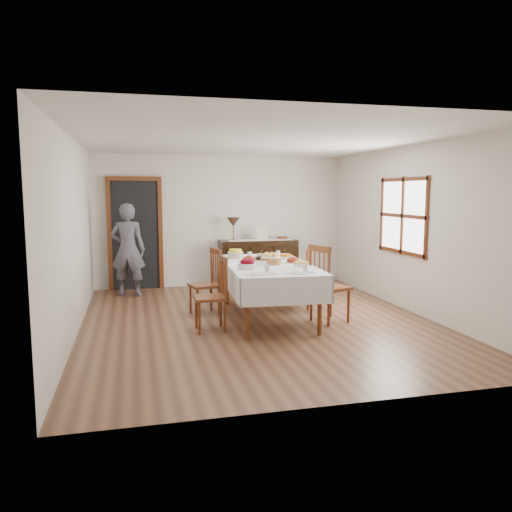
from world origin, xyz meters
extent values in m
plane|color=brown|center=(0.00, 0.00, 0.00)|extent=(6.00, 6.00, 0.00)
cube|color=white|center=(0.00, 0.00, 2.60)|extent=(5.00, 6.00, 0.02)
cube|color=silver|center=(0.00, 3.00, 1.30)|extent=(5.00, 0.02, 2.60)
cube|color=silver|center=(0.00, -3.00, 1.30)|extent=(5.00, 0.02, 2.60)
cube|color=silver|center=(-2.50, 0.00, 1.30)|extent=(0.02, 6.00, 2.60)
cube|color=silver|center=(2.50, 0.00, 1.30)|extent=(0.02, 6.00, 2.60)
cube|color=white|center=(2.49, 0.30, 1.50)|extent=(0.02, 1.30, 1.10)
cube|color=#602E15|center=(2.48, 0.30, 1.50)|extent=(0.03, 1.46, 1.26)
cube|color=black|center=(-1.70, 2.96, 1.05)|extent=(0.90, 0.06, 2.10)
cube|color=#602E15|center=(-1.70, 2.94, 1.05)|extent=(1.04, 0.08, 2.18)
cube|color=white|center=(0.19, 0.13, 0.80)|extent=(1.31, 2.42, 0.04)
cylinder|color=#602E15|center=(-0.35, -0.85, 0.38)|extent=(0.06, 0.06, 0.76)
cylinder|color=#602E15|center=(0.61, -0.91, 0.38)|extent=(0.06, 0.06, 0.76)
cylinder|color=#602E15|center=(-0.23, 1.18, 0.38)|extent=(0.06, 0.06, 0.76)
cylinder|color=#602E15|center=(0.73, 1.12, 0.38)|extent=(0.06, 0.06, 0.76)
cube|color=white|center=(-0.41, 0.17, 0.64)|extent=(0.16, 2.39, 0.36)
cube|color=white|center=(0.79, 0.10, 0.64)|extent=(0.16, 2.39, 0.36)
cube|color=white|center=(0.12, -1.05, 0.64)|extent=(1.22, 0.09, 0.36)
cube|color=white|center=(0.26, 1.32, 0.64)|extent=(1.22, 0.09, 0.36)
cube|color=#602E15|center=(-0.75, -0.33, 0.45)|extent=(0.43, 0.43, 0.04)
cylinder|color=#602E15|center=(-0.92, -0.16, 0.22)|extent=(0.04, 0.04, 0.43)
cylinder|color=#602E15|center=(-0.92, -0.50, 0.22)|extent=(0.04, 0.04, 0.43)
cylinder|color=#602E15|center=(-0.58, -0.16, 0.22)|extent=(0.04, 0.04, 0.43)
cylinder|color=#602E15|center=(-0.58, -0.50, 0.22)|extent=(0.04, 0.04, 0.43)
cylinder|color=#602E15|center=(-0.56, -0.15, 0.74)|extent=(0.04, 0.04, 0.56)
cylinder|color=#602E15|center=(-0.56, -0.51, 0.74)|extent=(0.04, 0.04, 0.56)
cube|color=#602E15|center=(-0.56, -0.33, 0.98)|extent=(0.04, 0.40, 0.08)
cylinder|color=#602E15|center=(-0.56, -0.24, 0.72)|extent=(0.02, 0.02, 0.46)
cylinder|color=#602E15|center=(-0.56, -0.33, 0.72)|extent=(0.02, 0.02, 0.46)
cylinder|color=#602E15|center=(-0.56, -0.42, 0.72)|extent=(0.02, 0.02, 0.46)
cube|color=#602E15|center=(-0.70, 0.60, 0.45)|extent=(0.50, 0.50, 0.04)
cylinder|color=#602E15|center=(-0.90, 0.73, 0.22)|extent=(0.04, 0.04, 0.43)
cylinder|color=#602E15|center=(-0.83, 0.40, 0.22)|extent=(0.04, 0.04, 0.43)
cylinder|color=#602E15|center=(-0.56, 0.80, 0.22)|extent=(0.04, 0.04, 0.43)
cylinder|color=#602E15|center=(-0.50, 0.47, 0.22)|extent=(0.04, 0.04, 0.43)
cylinder|color=#602E15|center=(-0.55, 0.82, 0.73)|extent=(0.04, 0.04, 0.56)
cylinder|color=#602E15|center=(-0.47, 0.46, 0.73)|extent=(0.04, 0.04, 0.56)
cube|color=#602E15|center=(-0.51, 0.64, 0.98)|extent=(0.12, 0.40, 0.08)
cylinder|color=#602E15|center=(-0.53, 0.73, 0.71)|extent=(0.02, 0.02, 0.46)
cylinder|color=#602E15|center=(-0.51, 0.64, 0.71)|extent=(0.02, 0.02, 0.46)
cylinder|color=#602E15|center=(-0.49, 0.55, 0.71)|extent=(0.02, 0.02, 0.46)
cube|color=#602E15|center=(1.01, -0.28, 0.50)|extent=(0.60, 0.60, 0.04)
cylinder|color=#602E15|center=(1.26, -0.40, 0.24)|extent=(0.04, 0.04, 0.48)
cylinder|color=#602E15|center=(1.13, -0.04, 0.24)|extent=(0.04, 0.04, 0.48)
cylinder|color=#602E15|center=(0.90, -0.52, 0.24)|extent=(0.04, 0.04, 0.48)
cylinder|color=#602E15|center=(0.77, -0.17, 0.24)|extent=(0.04, 0.04, 0.48)
cylinder|color=#602E15|center=(0.88, -0.54, 0.82)|extent=(0.04, 0.04, 0.63)
cylinder|color=#602E15|center=(0.74, -0.16, 0.82)|extent=(0.04, 0.04, 0.63)
cube|color=#602E15|center=(0.81, -0.35, 1.08)|extent=(0.19, 0.44, 0.09)
cylinder|color=#602E15|center=(0.85, -0.45, 0.79)|extent=(0.02, 0.02, 0.51)
cylinder|color=#602E15|center=(0.81, -0.35, 0.79)|extent=(0.02, 0.02, 0.51)
cylinder|color=#602E15|center=(0.78, -0.26, 0.79)|extent=(0.02, 0.02, 0.51)
cube|color=#602E15|center=(1.14, 0.51, 0.43)|extent=(0.53, 0.53, 0.04)
cylinder|color=#602E15|center=(1.23, 0.30, 0.21)|extent=(0.03, 0.03, 0.41)
cylinder|color=#602E15|center=(1.35, 0.60, 0.21)|extent=(0.03, 0.03, 0.41)
cylinder|color=#602E15|center=(0.93, 0.42, 0.21)|extent=(0.03, 0.03, 0.41)
cylinder|color=#602E15|center=(1.05, 0.72, 0.21)|extent=(0.03, 0.03, 0.41)
cylinder|color=#602E15|center=(0.91, 0.41, 0.70)|extent=(0.04, 0.04, 0.54)
cylinder|color=#602E15|center=(1.03, 0.74, 0.70)|extent=(0.04, 0.04, 0.54)
cube|color=#602E15|center=(0.97, 0.58, 0.93)|extent=(0.18, 0.37, 0.08)
cylinder|color=#602E15|center=(0.94, 0.50, 0.68)|extent=(0.02, 0.02, 0.44)
cylinder|color=#602E15|center=(0.97, 0.58, 0.68)|extent=(0.02, 0.02, 0.44)
cylinder|color=#602E15|center=(1.00, 0.66, 0.68)|extent=(0.02, 0.02, 0.44)
cube|color=black|center=(0.69, 2.72, 0.46)|extent=(1.55, 0.52, 0.93)
cube|color=black|center=(0.22, 2.45, 0.74)|extent=(0.43, 0.02, 0.19)
sphere|color=brown|center=(0.22, 2.43, 0.74)|extent=(0.03, 0.03, 0.03)
cube|color=black|center=(0.69, 2.45, 0.74)|extent=(0.43, 0.02, 0.19)
sphere|color=brown|center=(0.69, 2.43, 0.74)|extent=(0.03, 0.03, 0.03)
cube|color=black|center=(1.15, 2.45, 0.74)|extent=(0.43, 0.02, 0.19)
sphere|color=brown|center=(1.15, 2.43, 0.74)|extent=(0.03, 0.03, 0.03)
imported|color=#52515D|center=(-1.84, 2.31, 0.90)|extent=(0.62, 0.46, 1.80)
cylinder|color=brown|center=(0.23, 0.10, 0.87)|extent=(0.31, 0.31, 0.10)
cylinder|color=white|center=(0.23, 0.10, 0.93)|extent=(0.28, 0.28, 0.02)
sphere|color=gold|center=(0.31, 0.10, 0.96)|extent=(0.08, 0.08, 0.08)
sphere|color=gold|center=(0.27, 0.17, 0.96)|extent=(0.08, 0.08, 0.08)
sphere|color=gold|center=(0.19, 0.17, 0.96)|extent=(0.08, 0.08, 0.08)
sphere|color=gold|center=(0.15, 0.10, 0.96)|extent=(0.08, 0.08, 0.08)
sphere|color=gold|center=(0.19, 0.03, 0.96)|extent=(0.08, 0.08, 0.08)
sphere|color=gold|center=(0.27, 0.03, 0.96)|extent=(0.08, 0.08, 0.08)
cylinder|color=black|center=(0.22, 0.52, 0.85)|extent=(0.25, 0.25, 0.05)
ellipsoid|color=pink|center=(0.29, 0.52, 0.90)|extent=(0.05, 0.05, 0.06)
ellipsoid|color=#67B3E6|center=(0.26, 0.58, 0.90)|extent=(0.05, 0.05, 0.06)
ellipsoid|color=#90C45F|center=(0.20, 0.59, 0.90)|extent=(0.05, 0.05, 0.06)
ellipsoid|color=#FFAF4A|center=(0.16, 0.55, 0.90)|extent=(0.05, 0.05, 0.06)
ellipsoid|color=#BE90DC|center=(0.16, 0.49, 0.90)|extent=(0.05, 0.05, 0.06)
ellipsoid|color=#FCC75A|center=(0.20, 0.46, 0.90)|extent=(0.05, 0.05, 0.06)
ellipsoid|color=pink|center=(0.26, 0.47, 0.90)|extent=(0.05, 0.05, 0.06)
cylinder|color=silver|center=(-0.03, 0.42, 0.83)|extent=(0.33, 0.33, 0.01)
ellipsoid|color=maroon|center=(-0.03, 0.42, 0.86)|extent=(0.19, 0.16, 0.11)
cylinder|color=silver|center=(0.58, 0.12, 0.83)|extent=(0.28, 0.28, 0.01)
ellipsoid|color=maroon|center=(0.58, 0.12, 0.86)|extent=(0.19, 0.16, 0.11)
cylinder|color=silver|center=(-0.22, -0.28, 0.86)|extent=(0.26, 0.26, 0.08)
ellipsoid|color=#66000E|center=(-0.22, -0.28, 0.92)|extent=(0.20, 0.17, 0.11)
cylinder|color=silver|center=(0.59, 0.54, 0.85)|extent=(0.24, 0.24, 0.05)
cylinder|color=#CF6509|center=(0.59, 0.54, 0.89)|extent=(0.18, 0.18, 0.03)
cylinder|color=tan|center=(-0.15, 0.90, 0.87)|extent=(0.25, 0.25, 0.10)
cylinder|color=yellow|center=(-0.15, 0.90, 0.94)|extent=(0.20, 0.20, 0.04)
cylinder|color=silver|center=(0.57, -0.26, 0.85)|extent=(0.23, 0.23, 0.05)
cylinder|color=gold|center=(0.57, -0.26, 0.89)|extent=(0.20, 0.20, 0.02)
cube|color=silver|center=(0.04, -0.07, 0.86)|extent=(0.14, 0.10, 0.07)
cylinder|color=silver|center=(-0.17, -0.76, 0.83)|extent=(0.25, 0.25, 0.01)
cube|color=white|center=(-0.34, -0.76, 0.83)|extent=(0.09, 0.12, 0.01)
cube|color=silver|center=(-0.34, -0.76, 0.83)|extent=(0.02, 0.16, 0.01)
cube|color=silver|center=(-0.01, -0.76, 0.83)|extent=(0.02, 0.18, 0.01)
cube|color=silver|center=(0.03, -0.76, 0.83)|extent=(0.03, 0.14, 0.01)
cylinder|color=silver|center=(-0.02, -0.61, 0.87)|extent=(0.07, 0.07, 0.10)
cylinder|color=silver|center=(0.35, -0.81, 0.83)|extent=(0.25, 0.25, 0.01)
cube|color=white|center=(0.18, -0.81, 0.83)|extent=(0.09, 0.12, 0.01)
cube|color=silver|center=(0.18, -0.81, 0.83)|extent=(0.02, 0.16, 0.01)
cube|color=silver|center=(0.51, -0.81, 0.83)|extent=(0.02, 0.18, 0.01)
cube|color=silver|center=(0.55, -0.81, 0.83)|extent=(0.03, 0.14, 0.01)
cylinder|color=silver|center=(0.50, -0.66, 0.87)|extent=(0.07, 0.07, 0.10)
cylinder|color=silver|center=(0.08, 0.87, 0.87)|extent=(0.07, 0.07, 0.10)
cylinder|color=silver|center=(0.56, 0.86, 0.87)|extent=(0.06, 0.06, 0.10)
cube|color=white|center=(0.72, 2.68, 0.93)|extent=(1.30, 0.35, 0.01)
cylinder|color=brown|center=(0.18, 2.68, 0.94)|extent=(0.12, 0.12, 0.03)
cylinder|color=brown|center=(0.18, 2.68, 1.08)|extent=(0.02, 0.02, 0.25)
cone|color=#412C1C|center=(0.18, 2.68, 1.30)|extent=(0.26, 0.26, 0.18)
cube|color=beige|center=(0.75, 2.65, 1.07)|extent=(0.22, 0.08, 0.28)
cylinder|color=#602E15|center=(1.20, 2.74, 0.96)|extent=(0.20, 0.20, 0.06)
camera|label=1|loc=(-1.73, -6.93, 1.88)|focal=35.00mm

